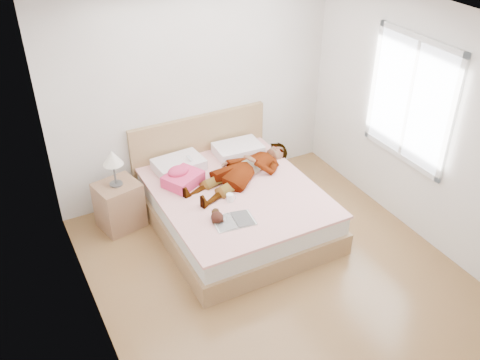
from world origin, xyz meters
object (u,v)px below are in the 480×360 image
Objects in this scene: bed at (233,203)px; coffee_mug at (230,198)px; nightstand at (119,202)px; magazine at (234,221)px; woman at (243,167)px; towel at (182,177)px; plush_toy at (217,216)px; phone at (190,158)px.

coffee_mug is (-0.16, -0.25, 0.28)m from bed.
bed is at bearing -25.04° from nightstand.
nightstand reaches higher than magazine.
woman is at bearing -15.92° from nightstand.
towel is 0.66m from coffee_mug.
plush_toy reaches higher than magazine.
bed is (0.29, -0.56, -0.40)m from phone.
bed is 2.07× the size of nightstand.
magazine is at bearing -109.78° from phone.
bed reaches higher than woman.
coffee_mug is at bearing -121.80° from bed.
magazine is (-0.01, -1.16, -0.15)m from phone.
bed is 9.66× the size of plush_toy.
bed is (-0.21, -0.16, -0.34)m from woman.
nightstand is (-0.75, 1.07, -0.24)m from plush_toy.
coffee_mug is at bearing -59.61° from towel.
bed reaches higher than plush_toy.
woman reaches higher than coffee_mug.
plush_toy is at bearing -54.94° from nightstand.
plush_toy is at bearing -130.83° from bed.
woman is 0.77× the size of bed.
woman is 7.40× the size of plush_toy.
phone is 0.71× the size of coffee_mug.
plush_toy is at bearing -86.69° from towel.
phone is at bearing 117.35° from bed.
plush_toy is 0.21× the size of nightstand.
phone is 0.09× the size of nightstand.
phone is 1.17m from magazine.
magazine is 0.45× the size of nightstand.
towel is 0.52× the size of nightstand.
towel is at bearing -19.02° from nightstand.
coffee_mug is (0.33, -0.57, -0.04)m from towel.
nightstand reaches higher than plush_toy.
bed reaches higher than coffee_mug.
plush_toy is at bearing -63.93° from woman.
magazine is at bearing -53.11° from woman.
woman is 0.94m from plush_toy.
magazine is at bearing -32.11° from plush_toy.
woman is 1.58× the size of nightstand.
magazine is at bearing -111.18° from coffee_mug.
towel is (-0.70, 0.16, -0.02)m from woman.
bed is 4.00× the size of towel.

